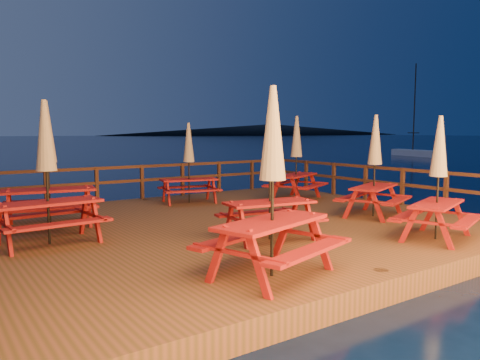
{
  "coord_description": "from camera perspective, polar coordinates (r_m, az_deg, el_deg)",
  "views": [
    {
      "loc": [
        -5.92,
        -9.23,
        2.58
      ],
      "look_at": [
        0.9,
        0.6,
        1.33
      ],
      "focal_mm": 35.0,
      "sensor_mm": 36.0,
      "label": 1
    }
  ],
  "objects": [
    {
      "name": "picnic_table_2",
      "position": [
        11.52,
        -22.39,
        2.1
      ],
      "size": [
        2.28,
        2.0,
        2.87
      ],
      "rotation": [
        0.0,
        0.0,
        -0.19
      ],
      "color": "maroon",
      "rests_on": "deck"
    },
    {
      "name": "picnic_table_5",
      "position": [
        10.15,
        23.02,
        0.48
      ],
      "size": [
        2.1,
        1.91,
        2.48
      ],
      "rotation": [
        0.0,
        0.0,
        0.33
      ],
      "color": "maroon",
      "rests_on": "deck"
    },
    {
      "name": "picnic_table_7",
      "position": [
        12.42,
        16.09,
        1.9
      ],
      "size": [
        2.23,
        2.05,
        2.59
      ],
      "rotation": [
        0.0,
        0.0,
        0.38
      ],
      "color": "maroon",
      "rests_on": "deck"
    },
    {
      "name": "railing",
      "position": [
        12.58,
        -6.42,
        -0.51
      ],
      "size": [
        11.8,
        9.75,
        1.1
      ],
      "color": "#351B10",
      "rests_on": "deck"
    },
    {
      "name": "sailboat",
      "position": [
        51.17,
        20.72,
        3.08
      ],
      "size": [
        2.54,
        6.52,
        9.56
      ],
      "rotation": [
        0.0,
        0.0,
        -0.23
      ],
      "color": "white",
      "rests_on": "ground"
    },
    {
      "name": "headland_right",
      "position": [
        306.08,
        3.89,
        6.16
      ],
      "size": [
        230.4,
        86.4,
        7.0
      ],
      "primitive_type": "ellipsoid",
      "color": "black",
      "rests_on": "ground"
    },
    {
      "name": "picnic_table_3",
      "position": [
        9.33,
        3.69,
        0.83
      ],
      "size": [
        2.02,
        1.75,
        2.59
      ],
      "rotation": [
        0.0,
        0.0,
        -0.16
      ],
      "color": "maroon",
      "rests_on": "deck"
    },
    {
      "name": "picnic_table_1",
      "position": [
        15.02,
        6.88,
        2.89
      ],
      "size": [
        2.33,
        2.17,
        2.65
      ],
      "rotation": [
        0.0,
        0.0,
        0.44
      ],
      "color": "maroon",
      "rests_on": "deck"
    },
    {
      "name": "picnic_table_4",
      "position": [
        9.66,
        -22.51,
        1.13
      ],
      "size": [
        2.05,
        1.73,
        2.77
      ],
      "rotation": [
        0.0,
        0.0,
        0.07
      ],
      "color": "maroon",
      "rests_on": "deck"
    },
    {
      "name": "ground",
      "position": [
        11.27,
        -2.03,
        -7.25
      ],
      "size": [
        500.0,
        500.0,
        0.0
      ],
      "primitive_type": "plane",
      "color": "black",
      "rests_on": "ground"
    },
    {
      "name": "deck_piles",
      "position": [
        11.34,
        -2.02,
        -8.73
      ],
      "size": [
        11.44,
        9.44,
        1.4
      ],
      "color": "#351B10",
      "rests_on": "ground"
    },
    {
      "name": "deck",
      "position": [
        11.22,
        -2.03,
        -6.26
      ],
      "size": [
        12.0,
        10.0,
        0.4
      ],
      "primitive_type": "cube",
      "color": "#4E3719",
      "rests_on": "ground"
    },
    {
      "name": "picnic_table_6",
      "position": [
        6.94,
        3.98,
        0.14
      ],
      "size": [
        2.37,
        2.13,
        2.84
      ],
      "rotation": [
        0.0,
        0.0,
        0.29
      ],
      "color": "maroon",
      "rests_on": "deck"
    },
    {
      "name": "picnic_table_0",
      "position": [
        14.28,
        -6.26,
        2.26
      ],
      "size": [
        1.98,
        1.76,
        2.43
      ],
      "rotation": [
        0.0,
        0.0,
        -0.24
      ],
      "color": "maroon",
      "rests_on": "deck"
    }
  ]
}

